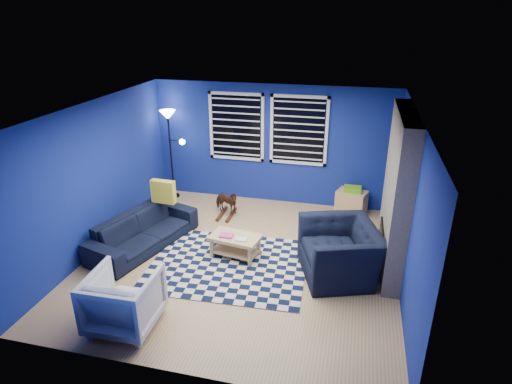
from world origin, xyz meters
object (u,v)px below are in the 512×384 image
at_px(tv, 397,154).
at_px(coffee_table, 235,242).
at_px(cabinet, 351,201).
at_px(floor_lamp, 170,127).
at_px(sofa, 143,231).
at_px(armchair_big, 340,251).
at_px(armchair_bent, 124,300).
at_px(rocking_horse, 226,202).

relative_size(tv, coffee_table, 1.13).
relative_size(cabinet, floor_lamp, 0.35).
height_order(sofa, coffee_table, sofa).
relative_size(tv, cabinet, 1.50).
xyz_separation_m(armchair_big, cabinet, (0.11, 2.29, -0.15)).
xyz_separation_m(coffee_table, cabinet, (1.83, 2.18, -0.03)).
bearing_deg(armchair_bent, cabinet, -125.03).
relative_size(armchair_big, armchair_bent, 1.44).
distance_m(armchair_big, rocking_horse, 2.79).
xyz_separation_m(coffee_table, floor_lamp, (-2.01, 2.12, 1.29)).
height_order(sofa, armchair_bent, armchair_bent).
xyz_separation_m(tv, floor_lamp, (-4.57, 0.20, 0.18)).
distance_m(armchair_big, cabinet, 2.29).
distance_m(armchair_bent, rocking_horse, 3.42).
distance_m(coffee_table, floor_lamp, 3.20).
height_order(tv, rocking_horse, tv).
height_order(rocking_horse, floor_lamp, floor_lamp).
height_order(sofa, floor_lamp, floor_lamp).
bearing_deg(armchair_bent, armchair_big, -146.36).
distance_m(armchair_bent, floor_lamp, 4.39).
bearing_deg(sofa, cabinet, -40.86).
height_order(armchair_big, cabinet, armchair_big).
height_order(sofa, cabinet, sofa).
height_order(tv, coffee_table, tv).
relative_size(armchair_big, coffee_table, 1.42).
relative_size(armchair_bent, cabinet, 1.30).
bearing_deg(floor_lamp, cabinet, 0.80).
height_order(armchair_big, coffee_table, armchair_big).
bearing_deg(coffee_table, tv, 36.96).
bearing_deg(floor_lamp, armchair_big, -30.92).
bearing_deg(tv, armchair_bent, -131.86).
bearing_deg(coffee_table, rocking_horse, 112.65).
xyz_separation_m(tv, armchair_bent, (-3.49, -3.89, -1.01)).
bearing_deg(armchair_big, sofa, -110.45).
bearing_deg(rocking_horse, armchair_bent, -168.10).
relative_size(rocking_horse, cabinet, 0.86).
xyz_separation_m(sofa, floor_lamp, (-0.36, 2.16, 1.28)).
bearing_deg(armchair_big, floor_lamp, -140.08).
relative_size(sofa, coffee_table, 2.33).
bearing_deg(coffee_table, floor_lamp, 133.45).
relative_size(tv, armchair_bent, 1.15).
distance_m(tv, rocking_horse, 3.38).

